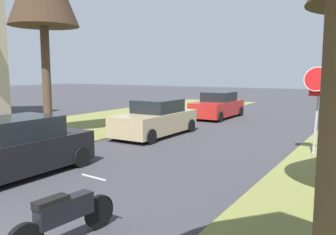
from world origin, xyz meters
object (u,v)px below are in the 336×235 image
Objects in this scene: stop_sign_far at (317,92)px; parked_sedan_red at (218,106)px; parked_sedan_black at (12,150)px; parked_sedan_tan at (156,119)px; parked_motorcycle at (64,215)px.

stop_sign_far is 0.66× the size of parked_sedan_red.
parked_sedan_red is at bearing 131.95° from stop_sign_far.
stop_sign_far is at bearing 45.88° from parked_sedan_black.
stop_sign_far reaches higher than parked_sedan_black.
parked_sedan_tan is (-6.57, 0.41, -1.42)m from stop_sign_far.
parked_sedan_red is at bearing 90.95° from parked_sedan_tan.
parked_sedan_black is 4.49m from parked_motorcycle.
parked_sedan_tan is at bearing -89.05° from parked_sedan_red.
parked_sedan_black is (-6.47, -6.67, -1.42)m from stop_sign_far.
parked_sedan_black is at bearing -89.14° from parked_sedan_tan.
parked_sedan_tan is at bearing 176.42° from stop_sign_far.
stop_sign_far reaches higher than parked_sedan_tan.
parked_sedan_red is (-0.22, 14.11, 0.00)m from parked_sedan_black.
parked_sedan_red is 2.15× the size of parked_motorcycle.
parked_sedan_red is at bearing 90.90° from parked_sedan_black.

